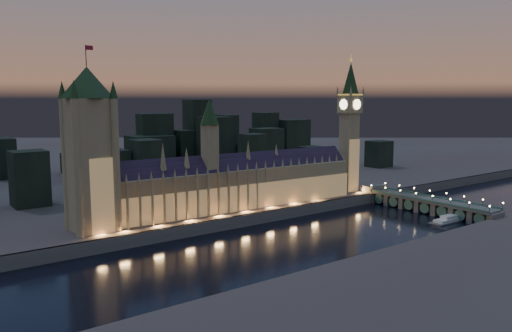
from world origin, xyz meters
TOP-DOWN VIEW (x-y plane):
  - ground_plane at (0.00, 0.00)m, footprint 2000.00×2000.00m
  - north_bank at (0.00, 520.00)m, footprint 2000.00×960.00m
  - embankment_wall at (0.00, 41.00)m, footprint 2000.00×2.50m
  - palace_of_westminster at (-9.72, 61.75)m, footprint 202.00×27.88m
  - victoria_tower at (-110.00, 61.91)m, footprint 31.68×31.68m
  - elizabeth_tower at (108.00, 61.93)m, footprint 18.00×18.00m
  - westminster_bridge at (120.85, -3.45)m, footprint 18.48×113.00m
  - river_boat at (112.22, -34.43)m, footprint 42.82×12.55m
  - city_backdrop at (39.16, 247.96)m, footprint 456.67×215.63m

SIDE VIEW (x-z plane):
  - ground_plane at x=0.00m, z-range 0.00..0.00m
  - river_boat at x=112.22m, z-range -0.69..3.81m
  - north_bank at x=0.00m, z-range 0.00..8.00m
  - embankment_wall at x=0.00m, z-range 0.00..8.00m
  - westminster_bridge at x=120.85m, z-range -1.96..13.94m
  - palace_of_westminster at x=-9.72m, z-range -12.63..65.37m
  - city_backdrop at x=39.16m, z-range -6.97..69.39m
  - victoria_tower at x=-110.00m, z-range 7.29..114.93m
  - elizabeth_tower at x=108.00m, z-range 14.65..128.50m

